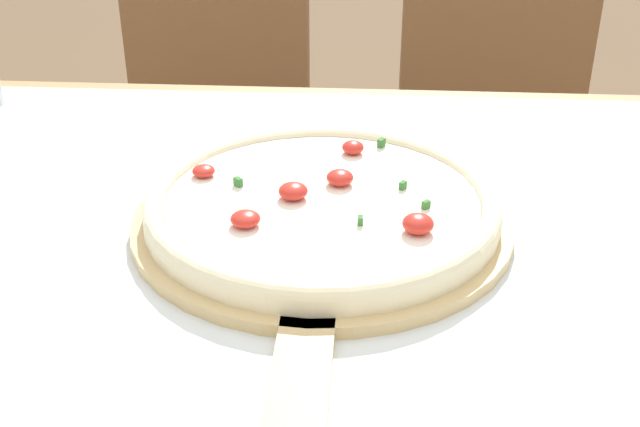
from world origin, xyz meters
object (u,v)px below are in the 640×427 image
at_px(pizza_peel, 321,230).
at_px(pizza, 322,204).
at_px(chair_right, 494,147).
at_px(chair_left, 211,140).

height_order(pizza_peel, pizza, pizza).
distance_m(pizza, chair_right, 0.89).
distance_m(pizza_peel, chair_left, 0.90).
bearing_deg(pizza_peel, pizza, 90.06).
distance_m(chair_left, chair_right, 0.57).
distance_m(pizza, chair_left, 0.88).
relative_size(pizza_peel, chair_left, 0.65).
xyz_separation_m(chair_left, chair_right, (0.57, 0.00, 0.00)).
bearing_deg(pizza, chair_left, 109.37).
xyz_separation_m(pizza_peel, chair_left, (-0.28, 0.81, -0.26)).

